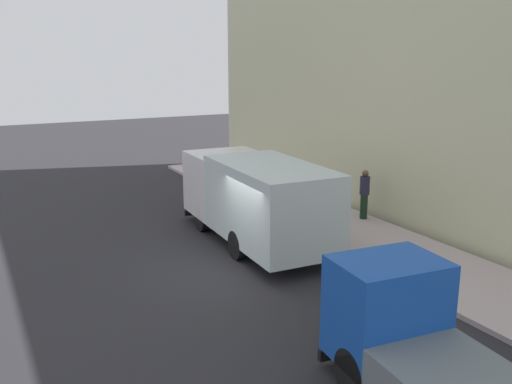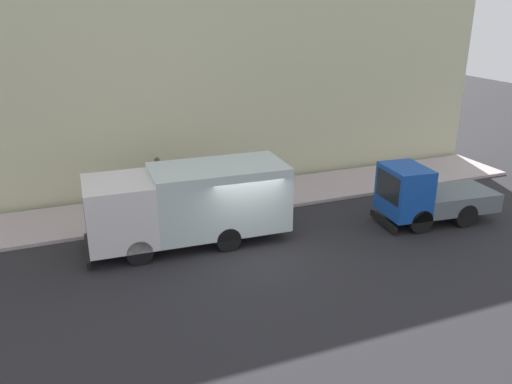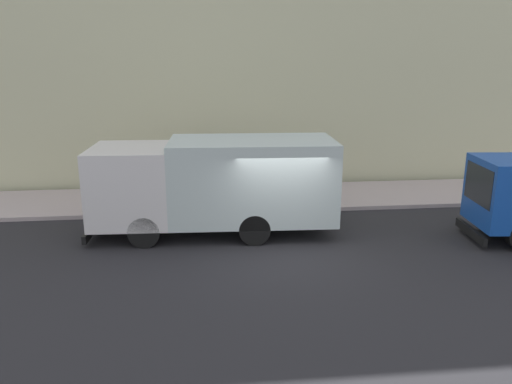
{
  "view_description": "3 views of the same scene",
  "coord_description": "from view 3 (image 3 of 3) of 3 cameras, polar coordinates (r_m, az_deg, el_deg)",
  "views": [
    {
      "loc": [
        -6.73,
        -13.38,
        5.95
      ],
      "look_at": [
        1.46,
        1.93,
        1.67
      ],
      "focal_mm": 38.81,
      "sensor_mm": 36.0,
      "label": 1
    },
    {
      "loc": [
        -15.41,
        5.89,
        8.28
      ],
      "look_at": [
        1.14,
        -0.68,
        1.68
      ],
      "focal_mm": 36.37,
      "sensor_mm": 36.0,
      "label": 2
    },
    {
      "loc": [
        -12.97,
        2.11,
        5.14
      ],
      "look_at": [
        1.63,
        0.55,
        1.13
      ],
      "focal_mm": 35.14,
      "sensor_mm": 36.0,
      "label": 3
    }
  ],
  "objects": [
    {
      "name": "street_sign_post",
      "position": [
        16.76,
        1.19,
        2.89
      ],
      "size": [
        0.44,
        0.08,
        2.38
      ],
      "color": "#4C5156",
      "rests_on": "sidewalk"
    },
    {
      "name": "large_utility_truck",
      "position": [
        14.76,
        -4.67,
        1.19
      ],
      "size": [
        2.79,
        7.24,
        2.8
      ],
      "rotation": [
        0.0,
        0.0,
        -0.04
      ],
      "color": "silver",
      "rests_on": "ground"
    },
    {
      "name": "sidewalk",
      "position": [
        18.52,
        0.66,
        -0.63
      ],
      "size": [
        3.45,
        30.0,
        0.14
      ],
      "primitive_type": "cube",
      "color": "#B4A3A3",
      "rests_on": "ground"
    },
    {
      "name": "ground",
      "position": [
        14.11,
        2.93,
        -6.13
      ],
      "size": [
        80.0,
        80.0,
        0.0
      ],
      "primitive_type": "plane",
      "color": "#242427"
    },
    {
      "name": "building_facade",
      "position": [
        20.02,
        -0.07,
        15.88
      ],
      "size": [
        0.5,
        30.0,
        10.71
      ],
      "primitive_type": "cube",
      "color": "beige",
      "rests_on": "ground"
    },
    {
      "name": "pedestrian_walking",
      "position": [
        19.36,
        -5.6,
        3.15
      ],
      "size": [
        0.51,
        0.51,
        1.82
      ],
      "rotation": [
        0.0,
        0.0,
        0.79
      ],
      "color": "black",
      "rests_on": "sidewalk"
    },
    {
      "name": "traffic_cone_orange",
      "position": [
        17.31,
        -14.25,
        -0.79
      ],
      "size": [
        0.5,
        0.5,
        0.72
      ],
      "primitive_type": "cone",
      "color": "orange",
      "rests_on": "sidewalk"
    },
    {
      "name": "pedestrian_standing",
      "position": [
        17.07,
        0.34,
        1.45
      ],
      "size": [
        0.52,
        0.52,
        1.77
      ],
      "rotation": [
        0.0,
        0.0,
        3.79
      ],
      "color": "#262527",
      "rests_on": "sidewalk"
    }
  ]
}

